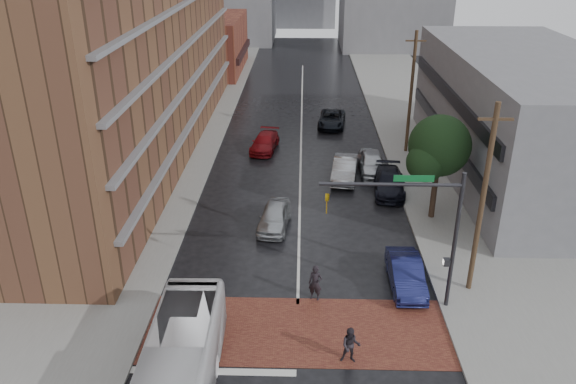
{
  "coord_description": "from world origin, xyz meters",
  "views": [
    {
      "loc": [
        0.16,
        -20.43,
        16.82
      ],
      "look_at": [
        -0.65,
        8.25,
        3.5
      ],
      "focal_mm": 35.0,
      "sensor_mm": 36.0,
      "label": 1
    }
  ],
  "objects_px": {
    "car_travel_b": "(345,169)",
    "car_parked_mid": "(389,182)",
    "pedestrian_a": "(315,283)",
    "car_parked_far": "(372,163)",
    "car_parked_near": "(406,274)",
    "car_travel_c": "(265,142)",
    "transit_bus": "(175,384)",
    "pedestrian_b": "(351,346)",
    "car_travel_a": "(274,217)",
    "suv_travel": "(332,119)"
  },
  "relations": [
    {
      "from": "pedestrian_a",
      "to": "car_travel_a",
      "type": "distance_m",
      "value": 7.9
    },
    {
      "from": "pedestrian_a",
      "to": "car_parked_far",
      "type": "bearing_deg",
      "value": 89.6
    },
    {
      "from": "pedestrian_a",
      "to": "car_parked_far",
      "type": "distance_m",
      "value": 17.11
    },
    {
      "from": "car_travel_b",
      "to": "suv_travel",
      "type": "relative_size",
      "value": 0.95
    },
    {
      "from": "car_travel_b",
      "to": "car_parked_far",
      "type": "xyz_separation_m",
      "value": [
        2.15,
        1.24,
        0.0
      ]
    },
    {
      "from": "pedestrian_a",
      "to": "car_parked_far",
      "type": "height_order",
      "value": "pedestrian_a"
    },
    {
      "from": "pedestrian_b",
      "to": "car_parked_near",
      "type": "xyz_separation_m",
      "value": [
        3.28,
        5.79,
        -0.11
      ]
    },
    {
      "from": "car_parked_near",
      "to": "car_parked_far",
      "type": "bearing_deg",
      "value": 90.06
    },
    {
      "from": "transit_bus",
      "to": "car_travel_b",
      "type": "relative_size",
      "value": 2.22
    },
    {
      "from": "car_parked_near",
      "to": "suv_travel",
      "type": "bearing_deg",
      "value": 95.4
    },
    {
      "from": "car_travel_b",
      "to": "car_parked_mid",
      "type": "xyz_separation_m",
      "value": [
        3.0,
        -2.25,
        -0.07
      ]
    },
    {
      "from": "suv_travel",
      "to": "car_parked_far",
      "type": "distance_m",
      "value": 11.6
    },
    {
      "from": "car_travel_b",
      "to": "car_parked_near",
      "type": "height_order",
      "value": "car_travel_b"
    },
    {
      "from": "transit_bus",
      "to": "car_parked_far",
      "type": "height_order",
      "value": "transit_bus"
    },
    {
      "from": "transit_bus",
      "to": "car_travel_c",
      "type": "bearing_deg",
      "value": 86.15
    },
    {
      "from": "transit_bus",
      "to": "pedestrian_a",
      "type": "height_order",
      "value": "transit_bus"
    },
    {
      "from": "car_travel_b",
      "to": "car_travel_c",
      "type": "height_order",
      "value": "car_travel_b"
    },
    {
      "from": "transit_bus",
      "to": "car_parked_mid",
      "type": "xyz_separation_m",
      "value": [
        10.8,
        20.64,
        -0.78
      ]
    },
    {
      "from": "pedestrian_b",
      "to": "car_parked_far",
      "type": "bearing_deg",
      "value": 85.57
    },
    {
      "from": "pedestrian_b",
      "to": "car_parked_mid",
      "type": "xyz_separation_m",
      "value": [
        4.01,
        17.5,
        -0.12
      ]
    },
    {
      "from": "car_travel_c",
      "to": "car_travel_b",
      "type": "bearing_deg",
      "value": -34.99
    },
    {
      "from": "car_parked_mid",
      "to": "car_parked_far",
      "type": "xyz_separation_m",
      "value": [
        -0.85,
        3.49,
        0.07
      ]
    },
    {
      "from": "transit_bus",
      "to": "pedestrian_b",
      "type": "distance_m",
      "value": 7.51
    },
    {
      "from": "transit_bus",
      "to": "pedestrian_b",
      "type": "height_order",
      "value": "transit_bus"
    },
    {
      "from": "transit_bus",
      "to": "car_travel_a",
      "type": "bearing_deg",
      "value": 78.0
    },
    {
      "from": "car_travel_b",
      "to": "car_parked_far",
      "type": "bearing_deg",
      "value": 37.63
    },
    {
      "from": "suv_travel",
      "to": "car_parked_far",
      "type": "height_order",
      "value": "car_parked_far"
    },
    {
      "from": "car_parked_near",
      "to": "car_parked_far",
      "type": "height_order",
      "value": "car_parked_far"
    },
    {
      "from": "pedestrian_a",
      "to": "car_travel_b",
      "type": "xyz_separation_m",
      "value": [
        2.44,
        15.25,
        -0.14
      ]
    },
    {
      "from": "car_travel_a",
      "to": "car_travel_c",
      "type": "bearing_deg",
      "value": 102.87
    },
    {
      "from": "car_travel_c",
      "to": "car_parked_far",
      "type": "xyz_separation_m",
      "value": [
        8.51,
        -4.73,
        0.13
      ]
    },
    {
      "from": "car_parked_near",
      "to": "pedestrian_a",
      "type": "bearing_deg",
      "value": -165.18
    },
    {
      "from": "pedestrian_a",
      "to": "car_parked_near",
      "type": "height_order",
      "value": "pedestrian_a"
    },
    {
      "from": "car_travel_c",
      "to": "car_parked_near",
      "type": "distance_m",
      "value": 21.73
    },
    {
      "from": "pedestrian_b",
      "to": "car_parked_near",
      "type": "relative_size",
      "value": 0.38
    },
    {
      "from": "pedestrian_b",
      "to": "car_parked_far",
      "type": "height_order",
      "value": "pedestrian_b"
    },
    {
      "from": "pedestrian_b",
      "to": "car_parked_mid",
      "type": "height_order",
      "value": "pedestrian_b"
    },
    {
      "from": "car_travel_a",
      "to": "car_travel_b",
      "type": "distance_m",
      "value": 9.13
    },
    {
      "from": "transit_bus",
      "to": "suv_travel",
      "type": "height_order",
      "value": "transit_bus"
    },
    {
      "from": "transit_bus",
      "to": "pedestrian_a",
      "type": "distance_m",
      "value": 9.35
    },
    {
      "from": "car_travel_b",
      "to": "suv_travel",
      "type": "xyz_separation_m",
      "value": [
        -0.43,
        12.55,
        -0.09
      ]
    },
    {
      "from": "pedestrian_a",
      "to": "car_travel_c",
      "type": "height_order",
      "value": "pedestrian_a"
    },
    {
      "from": "car_parked_mid",
      "to": "car_travel_b",
      "type": "bearing_deg",
      "value": 147.9
    },
    {
      "from": "car_travel_b",
      "to": "transit_bus",
      "type": "bearing_deg",
      "value": -101.15
    },
    {
      "from": "car_travel_c",
      "to": "car_parked_mid",
      "type": "xyz_separation_m",
      "value": [
        9.37,
        -8.22,
        0.06
      ]
    },
    {
      "from": "suv_travel",
      "to": "car_parked_far",
      "type": "relative_size",
      "value": 1.08
    },
    {
      "from": "car_travel_a",
      "to": "car_parked_near",
      "type": "xyz_separation_m",
      "value": [
        7.13,
        -6.23,
        0.0
      ]
    },
    {
      "from": "transit_bus",
      "to": "suv_travel",
      "type": "relative_size",
      "value": 2.12
    },
    {
      "from": "car_travel_c",
      "to": "car_travel_a",
      "type": "bearing_deg",
      "value": -75.55
    },
    {
      "from": "car_parked_near",
      "to": "car_parked_mid",
      "type": "bearing_deg",
      "value": 86.04
    }
  ]
}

